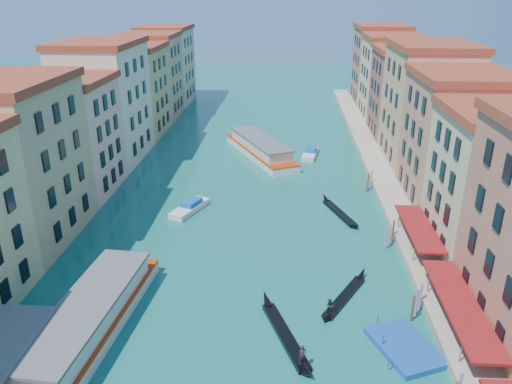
# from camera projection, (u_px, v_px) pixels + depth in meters

# --- Properties ---
(left_bank_palazzos) EXTENTS (12.80, 128.40, 21.00)m
(left_bank_palazzos) POSITION_uv_depth(u_px,v_px,m) (92.00, 114.00, 82.73)
(left_bank_palazzos) COLOR #C1AF8C
(left_bank_palazzos) RESTS_ON ground
(right_bank_palazzos) EXTENTS (12.80, 128.40, 21.00)m
(right_bank_palazzos) POSITION_uv_depth(u_px,v_px,m) (435.00, 119.00, 79.79)
(right_bank_palazzos) COLOR #9F482E
(right_bank_palazzos) RESTS_ON ground
(quay) EXTENTS (4.00, 140.00, 1.00)m
(quay) POSITION_uv_depth(u_px,v_px,m) (379.00, 172.00, 83.78)
(quay) COLOR #A19782
(quay) RESTS_ON ground
(restaurant_awnings) EXTENTS (3.20, 44.55, 3.12)m
(restaurant_awnings) POSITION_uv_depth(u_px,v_px,m) (462.00, 309.00, 44.08)
(restaurant_awnings) COLOR maroon
(restaurant_awnings) RESTS_ON ground
(mooring_poles_right) EXTENTS (1.44, 54.24, 3.20)m
(mooring_poles_right) POSITION_uv_depth(u_px,v_px,m) (410.00, 287.00, 50.25)
(mooring_poles_right) COLOR brown
(mooring_poles_right) RESTS_ON ground
(vaporetto_near) EXTENTS (7.20, 23.24, 3.40)m
(vaporetto_near) POSITION_uv_depth(u_px,v_px,m) (89.00, 320.00, 44.94)
(vaporetto_near) COLOR silver
(vaporetto_near) RESTS_ON ground
(vaporetto_far) EXTENTS (14.67, 22.73, 3.39)m
(vaporetto_far) POSITION_uv_depth(u_px,v_px,m) (260.00, 148.00, 92.82)
(vaporetto_far) COLOR silver
(vaporetto_far) RESTS_ON ground
(gondola_fore) EXTENTS (5.41, 12.03, 2.50)m
(gondola_fore) POSITION_uv_depth(u_px,v_px,m) (285.00, 334.00, 44.83)
(gondola_fore) COLOR black
(gondola_fore) RESTS_ON ground
(gondola_right) EXTENTS (6.14, 9.91, 2.18)m
(gondola_right) POSITION_uv_depth(u_px,v_px,m) (344.00, 296.00, 50.28)
(gondola_right) COLOR black
(gondola_right) RESTS_ON ground
(gondola_far) EXTENTS (4.91, 10.98, 1.62)m
(gondola_far) POSITION_uv_depth(u_px,v_px,m) (339.00, 212.00, 69.38)
(gondola_far) COLOR black
(gondola_far) RESTS_ON ground
(motorboat_mid) EXTENTS (4.90, 7.50, 1.49)m
(motorboat_mid) POSITION_uv_depth(u_px,v_px,m) (190.00, 207.00, 70.24)
(motorboat_mid) COLOR silver
(motorboat_mid) RESTS_ON ground
(motorboat_far) EXTENTS (3.55, 7.47, 1.49)m
(motorboat_far) POSITION_uv_depth(u_px,v_px,m) (310.00, 153.00, 93.17)
(motorboat_far) COLOR silver
(motorboat_far) RESTS_ON ground
(blue_dock) EXTENTS (6.60, 7.78, 0.55)m
(blue_dock) POSITION_uv_depth(u_px,v_px,m) (405.00, 347.00, 43.41)
(blue_dock) COLOR #154DA2
(blue_dock) RESTS_ON ground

